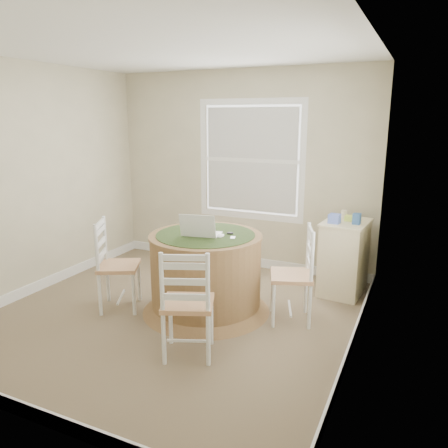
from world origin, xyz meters
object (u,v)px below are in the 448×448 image
at_px(chair_right, 291,275).
at_px(corner_chest, 344,257).
at_px(chair_left, 119,266).
at_px(chair_near, 188,303).
at_px(round_table, 206,270).
at_px(laptop, 201,232).

bearing_deg(chair_right, corner_chest, 139.95).
bearing_deg(chair_right, chair_left, -94.24).
xyz_separation_m(chair_near, corner_chest, (0.95, 1.95, -0.05)).
distance_m(round_table, corner_chest, 1.64).
relative_size(round_table, laptop, 3.23).
bearing_deg(chair_near, round_table, -95.02).
relative_size(chair_right, corner_chest, 1.11).
relative_size(chair_near, corner_chest, 1.11).
bearing_deg(corner_chest, round_table, -133.17).
height_order(chair_right, corner_chest, chair_right).
relative_size(chair_left, chair_right, 1.00).
bearing_deg(laptop, chair_near, 99.40).
xyz_separation_m(round_table, laptop, (-0.02, -0.06, 0.41)).
height_order(chair_left, laptop, laptop).
xyz_separation_m(chair_left, laptop, (0.84, 0.28, 0.39)).
height_order(chair_left, chair_near, same).
height_order(chair_right, laptop, laptop).
xyz_separation_m(chair_near, laptop, (-0.29, 0.80, 0.39)).
relative_size(laptop, corner_chest, 0.49).
bearing_deg(chair_right, chair_near, -50.97).
distance_m(round_table, chair_near, 0.89).
bearing_deg(round_table, chair_right, -7.71).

